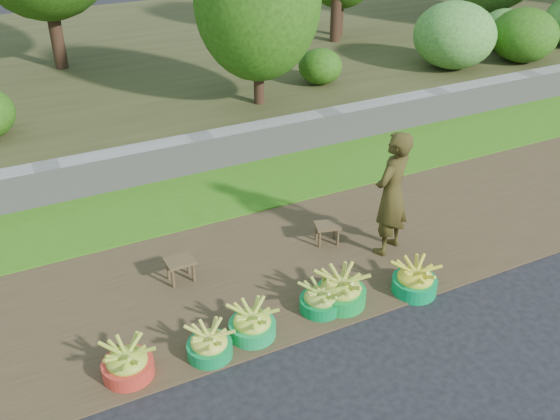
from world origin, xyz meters
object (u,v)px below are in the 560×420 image
basin_a (127,363)px  basin_f (415,280)px  basin_e (341,291)px  stool_left (180,264)px  basin_b (209,344)px  basin_c (252,324)px  basin_d (320,299)px  vendor_woman (392,194)px  stool_right (327,228)px

basin_a → basin_f: basin_f is taller
basin_e → stool_left: bearing=140.8°
basin_f → basin_b: bearing=178.5°
basin_c → basin_d: (0.81, 0.05, -0.01)m
basin_d → stool_left: size_ratio=1.37×
basin_a → stool_left: size_ratio=1.48×
basin_a → basin_e: 2.33m
stool_left → basin_c: bearing=-73.8°
basin_e → basin_f: (0.84, -0.18, -0.01)m
basin_c → stool_left: size_ratio=1.46×
basin_a → vendor_woman: bearing=11.2°
vendor_woman → basin_e: bearing=6.0°
basin_b → basin_f: basin_f is taller
basin_a → basin_f: (3.17, -0.15, 0.01)m
basin_b → stool_right: (2.02, 1.21, 0.08)m
vendor_woman → basin_a: bearing=-14.3°
basin_e → basin_c: bearing=-177.8°
basin_c → vendor_woman: 2.30m
basin_a → basin_b: (0.77, -0.09, -0.01)m
basin_e → stool_left: (-1.41, 1.15, 0.06)m
vendor_woman → basin_d: bearing=0.7°
stool_left → basin_b: bearing=-96.3°
basin_a → basin_d: (2.08, 0.03, -0.01)m
basin_d → basin_e: bearing=-0.9°
stool_left → stool_right: size_ratio=0.92×
basin_c → basin_f: (1.91, -0.14, 0.01)m
basin_c → vendor_woman: size_ratio=0.31×
basin_c → basin_f: 1.91m
basin_b → stool_left: (0.14, 1.27, 0.09)m
basin_b → stool_right: bearing=31.0°
basin_b → basin_d: size_ratio=1.00×
basin_a → vendor_woman: size_ratio=0.31×
basin_c → vendor_woman: bearing=17.9°
basin_b → basin_e: (1.56, 0.12, 0.03)m
stool_right → vendor_woman: (0.58, -0.45, 0.56)m
basin_a → basin_d: basin_a is taller
basin_c → basin_b: bearing=-170.8°
basin_a → basin_c: bearing=-0.6°
basin_b → basin_a: bearing=173.2°
stool_left → stool_right: 1.88m
basin_e → vendor_woman: vendor_woman is taller
basin_a → basin_c: basin_a is taller
basin_b → stool_left: 1.29m
basin_c → basin_f: bearing=-4.2°
stool_right → basin_f: bearing=-73.5°
basin_d → basin_a: bearing=-179.1°
basin_c → basin_d: bearing=3.2°
basin_f → vendor_woman: 1.05m
vendor_woman → stool_right: bearing=-63.6°
basin_a → stool_left: bearing=52.2°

